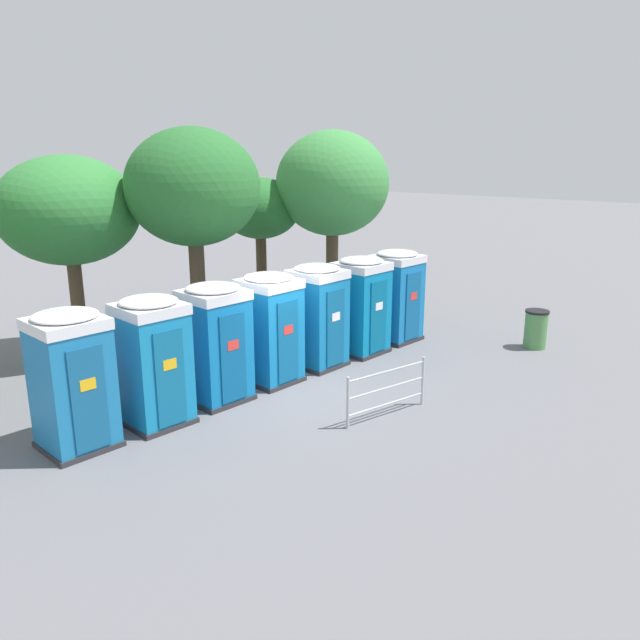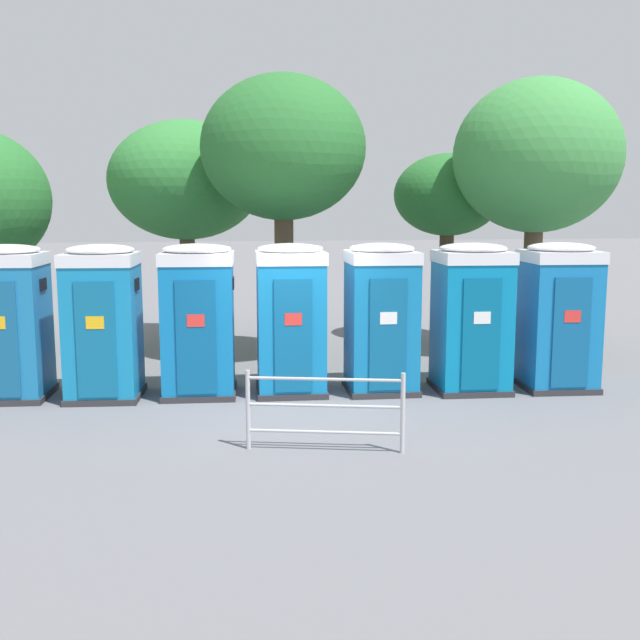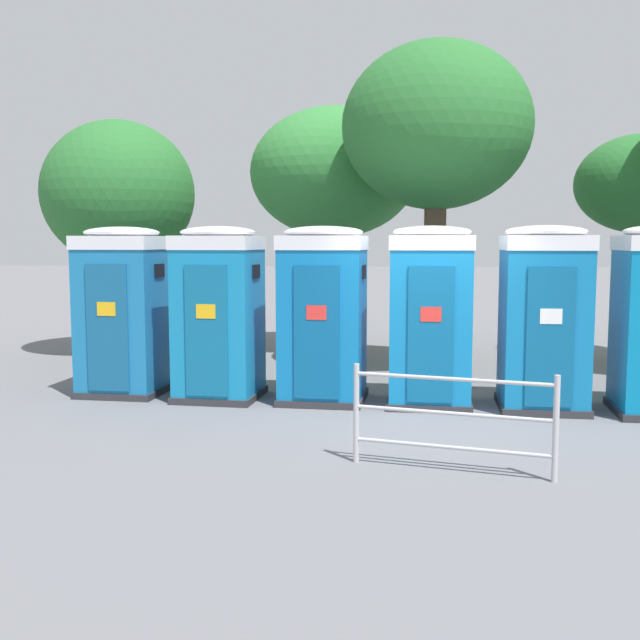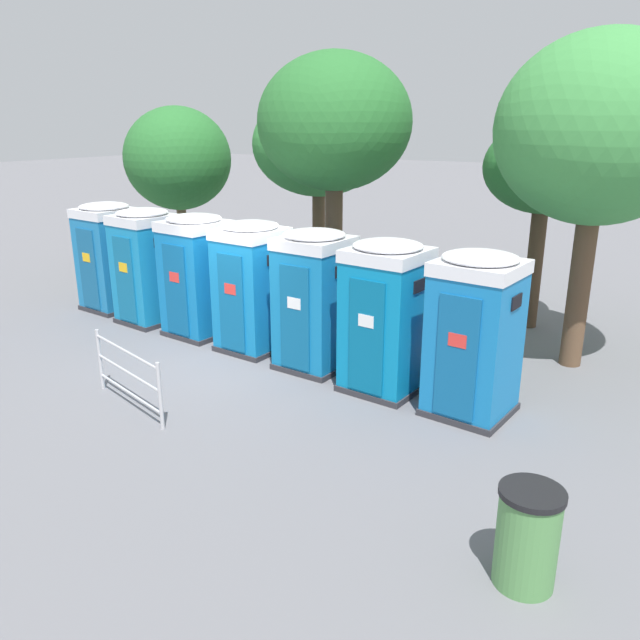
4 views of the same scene
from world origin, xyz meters
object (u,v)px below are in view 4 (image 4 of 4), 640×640
Objects in this scene: portapotty_1 at (146,266)px; street_tree_0 at (319,145)px; portapotty_3 at (252,286)px; trash_can at (527,537)px; portapotty_6 at (474,334)px; event_barrier at (128,374)px; portapotty_0 at (109,256)px; street_tree_2 at (545,170)px; street_tree_4 at (600,131)px; street_tree_3 at (178,159)px; portapotty_4 at (314,299)px; street_tree_1 at (335,124)px; portapotty_2 at (197,275)px; portapotty_5 at (385,316)px.

street_tree_0 is (1.37, 4.95, 2.43)m from portapotty_1.
trash_can is (6.33, -3.82, -0.76)m from portapotty_3.
portapotty_6 is 5.36m from event_barrier.
street_tree_2 reaches higher than portapotty_0.
street_tree_4 is at bearing 15.12° from portapotty_1.
street_tree_3 is (-6.03, 4.33, 1.99)m from portapotty_3.
event_barrier reaches higher than trash_can.
trash_can is at bearing -37.50° from portapotty_4.
portapotty_4 is 4.32m from street_tree_1.
street_tree_4 is at bearing -56.38° from street_tree_2.
street_tree_3 is at bearing -169.71° from street_tree_0.
street_tree_4 is at bearing 33.54° from portapotty_4.
portapotty_1 and portapotty_6 have the same top height.
event_barrier is at bearing -119.37° from street_tree_2.
portapotty_4 is at bearing -121.08° from street_tree_2.
street_tree_0 is at bearing 10.29° from street_tree_3.
portapotty_0 is 3.08m from portapotty_2.
street_tree_2 is at bearing 60.63° from event_barrier.
street_tree_1 reaches higher than street_tree_2.
street_tree_1 is at bearing 37.38° from portapotty_1.
street_tree_1 is 5.28m from street_tree_4.
street_tree_0 reaches higher than street_tree_2.
portapotty_1 is 1.54m from portapotty_2.
portapotty_2 is 1.27× the size of event_barrier.
portapotty_1 is at bearing 178.21° from portapotty_2.
portapotty_2 is at bearing -124.42° from street_tree_1.
street_tree_4 reaches higher than portapotty_3.
portapotty_5 is (6.14, -0.53, -0.00)m from portapotty_1.
portapotty_6 is at bearing 30.44° from event_barrier.
portapotty_1 is 10.24m from trash_can.
trash_can is (7.86, -3.94, -0.76)m from portapotty_2.
portapotty_0 and portapotty_6 have the same top height.
portapotty_2 is (3.07, -0.30, -0.00)m from portapotty_0.
portapotty_2 and portapotty_3 have the same top height.
portapotty_4 is at bearing 171.80° from portapotty_5.
portapotty_5 is 10.42m from street_tree_3.
portapotty_3 is 3.08m from portapotty_5.
portapotty_4 is at bearing -30.63° from street_tree_3.
portapotty_2 is 0.44× the size of street_tree_1.
event_barrier is at bearing -116.70° from portapotty_4.
portapotty_5 is at bearing 133.38° from trash_can.
street_tree_3 is at bearing 136.85° from portapotty_2.
portapotty_0 is 1.27× the size of event_barrier.
portapotty_3 and portapotty_4 have the same top height.
portapotty_3 is at bearing -71.57° from street_tree_0.
street_tree_0 reaches higher than portapotty_1.
street_tree_1 is at bearing -157.43° from street_tree_2.
portapotty_5 is at bearing -130.60° from street_tree_4.
portapotty_0 is 1.00× the size of portapotty_2.
portapotty_1 is 1.00× the size of portapotty_4.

